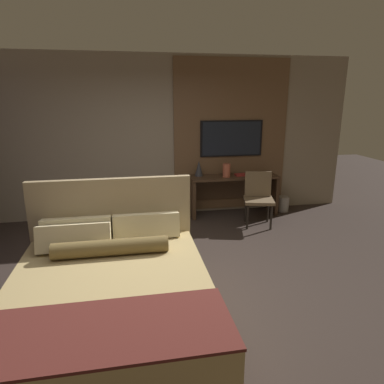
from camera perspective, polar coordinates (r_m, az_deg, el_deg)
name	(u,v)px	position (r m, az deg, el deg)	size (l,w,h in m)	color
ground_plane	(174,286)	(4.06, -3.06, -15.40)	(16.00, 16.00, 0.00)	#332823
wall_back_tv_panel	(163,137)	(6.12, -4.85, 9.05)	(7.20, 0.09, 2.80)	gray
bed	(110,293)	(3.42, -13.45, -16.11)	(1.84, 2.18, 1.20)	#33281E
desk	(233,188)	(6.28, 6.85, 0.65)	(1.59, 0.47, 0.72)	#422D1E
tv	(231,138)	(6.29, 6.59, 8.86)	(1.15, 0.04, 0.65)	black
desk_chair	(258,194)	(5.82, 10.99, -0.29)	(0.57, 0.57, 0.89)	brown
vase_tall	(199,168)	(6.12, 1.16, 3.99)	(0.15, 0.15, 0.28)	#333338
vase_short	(227,170)	(6.07, 5.78, 3.61)	(0.14, 0.14, 0.24)	#B2563D
book	(241,175)	(6.23, 8.22, 2.87)	(0.23, 0.17, 0.03)	maroon
waste_bin	(283,204)	(6.69, 14.91, -1.91)	(0.22, 0.22, 0.28)	gray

